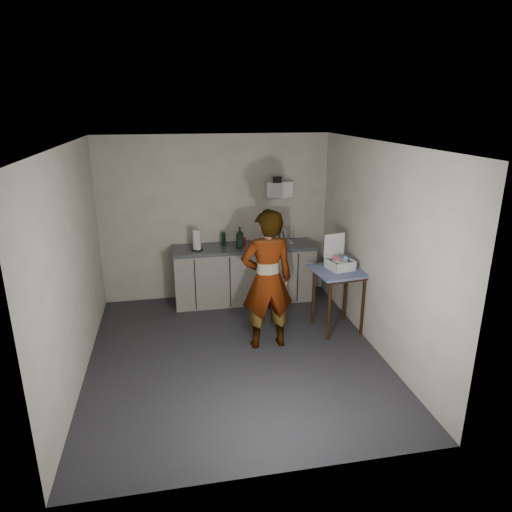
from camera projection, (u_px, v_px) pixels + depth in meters
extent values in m
plane|color=#26262B|center=(236.00, 355.00, 5.76)|extent=(4.00, 4.00, 0.00)
cube|color=beige|center=(216.00, 219.00, 7.21)|extent=(3.60, 0.02, 2.60)
cube|color=beige|center=(376.00, 249.00, 5.67)|extent=(0.02, 4.00, 2.60)
cube|color=beige|center=(74.00, 267.00, 5.03)|extent=(0.02, 4.00, 2.60)
cube|color=white|center=(232.00, 145.00, 4.94)|extent=(3.60, 4.00, 0.01)
cube|color=black|center=(245.00, 297.00, 7.40)|extent=(2.20, 0.52, 0.08)
cube|color=#B0AA9C|center=(244.00, 275.00, 7.28)|extent=(2.20, 0.58, 0.86)
cube|color=#50545B|center=(244.00, 247.00, 7.14)|extent=(2.24, 0.62, 0.05)
cube|color=black|center=(195.00, 285.00, 6.87)|extent=(0.02, 0.01, 0.80)
cube|color=black|center=(230.00, 282.00, 6.96)|extent=(0.02, 0.01, 0.80)
cube|color=black|center=(265.00, 280.00, 7.06)|extent=(0.01, 0.01, 0.80)
cube|color=black|center=(298.00, 278.00, 7.15)|extent=(0.02, 0.01, 0.80)
cube|color=white|center=(279.00, 189.00, 7.18)|extent=(0.42, 0.16, 0.24)
cube|color=white|center=(278.00, 197.00, 7.27)|extent=(0.30, 0.06, 0.04)
cube|color=black|center=(277.00, 180.00, 7.04)|extent=(0.14, 0.02, 0.10)
cylinder|color=#331B0B|center=(329.00, 312.00, 6.02)|extent=(0.04, 0.04, 0.81)
cylinder|color=#331B0B|center=(363.00, 307.00, 6.16)|extent=(0.04, 0.04, 0.81)
cylinder|color=#331B0B|center=(313.00, 297.00, 6.48)|extent=(0.04, 0.04, 0.81)
cylinder|color=#331B0B|center=(345.00, 293.00, 6.62)|extent=(0.04, 0.04, 0.81)
cube|color=#331B0B|center=(339.00, 273.00, 6.19)|extent=(0.66, 0.66, 0.04)
cube|color=navy|center=(339.00, 271.00, 6.18)|extent=(0.75, 0.75, 0.03)
imported|color=#B2A593|center=(267.00, 280.00, 5.73)|extent=(0.68, 0.46, 1.83)
imported|color=black|center=(240.00, 238.00, 6.98)|extent=(0.14, 0.14, 0.33)
cylinder|color=red|center=(244.00, 241.00, 7.14)|extent=(0.07, 0.07, 0.13)
cylinder|color=black|center=(224.00, 239.00, 7.11)|extent=(0.06, 0.06, 0.21)
cylinder|color=black|center=(197.00, 250.00, 6.92)|extent=(0.18, 0.18, 0.02)
cylinder|color=white|center=(197.00, 240.00, 6.87)|extent=(0.12, 0.12, 0.30)
cube|color=silver|center=(281.00, 242.00, 7.28)|extent=(0.36, 0.27, 0.02)
cylinder|color=silver|center=(273.00, 237.00, 7.11)|extent=(0.01, 0.01, 0.23)
cylinder|color=silver|center=(293.00, 236.00, 7.16)|extent=(0.01, 0.01, 0.23)
cylinder|color=silver|center=(270.00, 233.00, 7.32)|extent=(0.01, 0.01, 0.23)
cylinder|color=silver|center=(289.00, 232.00, 7.38)|extent=(0.01, 0.01, 0.23)
cylinder|color=white|center=(276.00, 236.00, 7.23)|extent=(0.04, 0.20, 0.20)
cylinder|color=white|center=(280.00, 236.00, 7.25)|extent=(0.04, 0.20, 0.20)
cylinder|color=white|center=(285.00, 236.00, 7.26)|extent=(0.04, 0.20, 0.20)
cube|color=white|center=(340.00, 268.00, 6.22)|extent=(0.38, 0.38, 0.01)
cube|color=white|center=(346.00, 267.00, 6.06)|extent=(0.32, 0.08, 0.12)
cube|color=white|center=(334.00, 260.00, 6.33)|extent=(0.32, 0.08, 0.12)
cube|color=white|center=(330.00, 265.00, 6.14)|extent=(0.08, 0.32, 0.12)
cube|color=white|center=(350.00, 262.00, 6.25)|extent=(0.08, 0.32, 0.12)
cube|color=white|center=(334.00, 245.00, 6.27)|extent=(0.32, 0.08, 0.32)
cylinder|color=white|center=(340.00, 264.00, 6.20)|extent=(0.21, 0.21, 0.12)
sphere|color=#E05281|center=(338.00, 259.00, 6.12)|extent=(0.07, 0.07, 0.07)
sphere|color=#5DC2FF|center=(345.00, 258.00, 6.15)|extent=(0.07, 0.07, 0.07)
sphere|color=#4EBE58|center=(338.00, 257.00, 6.22)|extent=(0.07, 0.07, 0.07)
sphere|color=#E05281|center=(335.00, 257.00, 6.20)|extent=(0.07, 0.07, 0.07)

